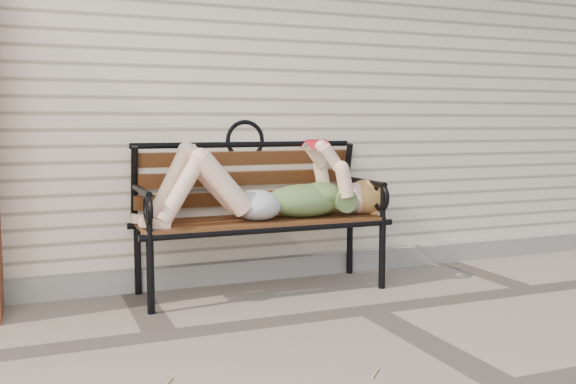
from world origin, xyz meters
name	(u,v)px	position (x,y,z in m)	size (l,w,h in m)	color
ground	(369,310)	(0.00, 0.00, 0.00)	(80.00, 80.00, 0.00)	gray
house_wall	(225,86)	(0.00, 3.00, 1.50)	(8.00, 4.00, 3.00)	beige
foundation_strip	(305,265)	(0.00, 0.97, 0.07)	(8.00, 0.10, 0.15)	gray
garden_bench	(256,194)	(-0.45, 0.77, 0.65)	(1.78, 0.71, 1.15)	black
reading_woman	(265,190)	(-0.44, 0.63, 0.68)	(1.68, 0.38, 0.53)	#0A3F46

